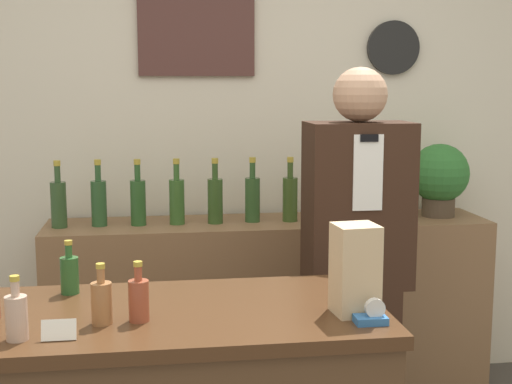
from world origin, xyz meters
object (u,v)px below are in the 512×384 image
potted_plant (439,176)px  tape_dispenser (372,316)px  shopkeeper (356,271)px  paper_bag (355,269)px

potted_plant → tape_dispenser: (-0.82, -1.51, -0.19)m
shopkeeper → potted_plant: 0.94m
potted_plant → paper_bag: potted_plant is taller
paper_bag → tape_dispenser: bearing=-75.6°
potted_plant → shopkeeper: bearing=-133.4°
tape_dispenser → paper_bag: bearing=104.4°
potted_plant → paper_bag: 1.64m
potted_plant → tape_dispenser: 1.72m
paper_bag → tape_dispenser: 0.15m
shopkeeper → paper_bag: (-0.23, -0.77, 0.22)m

